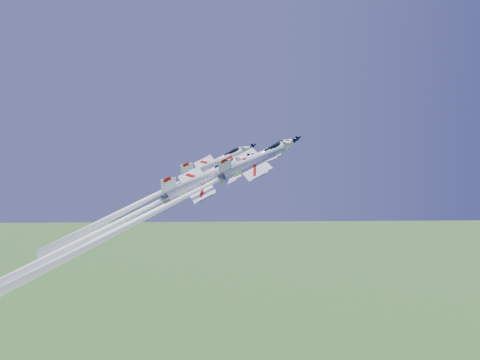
{
  "coord_description": "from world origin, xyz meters",
  "views": [
    {
      "loc": [
        -1.85,
        -94.58,
        108.38
      ],
      "look_at": [
        0.0,
        0.0,
        90.18
      ],
      "focal_mm": 40.0,
      "sensor_mm": 36.0,
      "label": 1
    }
  ],
  "objects_px": {
    "jet_lead": "(167,205)",
    "jet_right": "(145,217)",
    "jet_left": "(156,195)",
    "jet_slot": "(109,227)"
  },
  "relations": [
    {
      "from": "jet_lead",
      "to": "jet_right",
      "type": "bearing_deg",
      "value": -46.56
    },
    {
      "from": "jet_left",
      "to": "jet_slot",
      "type": "xyz_separation_m",
      "value": [
        -6.59,
        -11.18,
        -3.2
      ]
    },
    {
      "from": "jet_slot",
      "to": "jet_right",
      "type": "bearing_deg",
      "value": 54.08
    },
    {
      "from": "jet_lead",
      "to": "jet_slot",
      "type": "bearing_deg",
      "value": -85.35
    },
    {
      "from": "jet_left",
      "to": "jet_right",
      "type": "height_order",
      "value": "jet_right"
    },
    {
      "from": "jet_left",
      "to": "jet_right",
      "type": "bearing_deg",
      "value": -21.31
    },
    {
      "from": "jet_lead",
      "to": "jet_slot",
      "type": "height_order",
      "value": "jet_lead"
    },
    {
      "from": "jet_right",
      "to": "jet_slot",
      "type": "distance_m",
      "value": 6.96
    },
    {
      "from": "jet_lead",
      "to": "jet_right",
      "type": "relative_size",
      "value": 0.95
    },
    {
      "from": "jet_left",
      "to": "jet_lead",
      "type": "bearing_deg",
      "value": 2.07
    }
  ]
}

